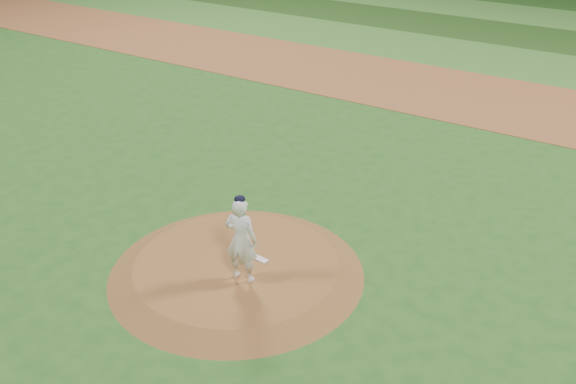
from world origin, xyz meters
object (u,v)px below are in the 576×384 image
Objects in this scene: rosin_bag at (245,231)px; pitcher_on_mound at (241,239)px; pitchers_mound at (237,268)px; pitching_rubber at (256,257)px.

pitcher_on_mound reaches higher than rosin_bag.
rosin_bag is at bearing 118.65° from pitchers_mound.
pitcher_on_mound is (1.07, -1.50, 0.92)m from rosin_bag.
pitchers_mound is 1.24m from pitcher_on_mound.
pitcher_on_mound is (0.46, -0.39, 1.08)m from pitchers_mound.
pitchers_mound is 46.58× the size of rosin_bag.
pitcher_on_mound reaches higher than pitchers_mound.
pitching_rubber reaches higher than pitchers_mound.
pitching_rubber is 0.32× the size of pitcher_on_mound.
rosin_bag is 0.06× the size of pitcher_on_mound.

